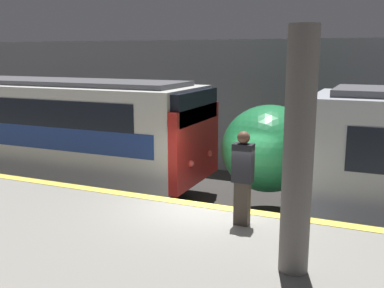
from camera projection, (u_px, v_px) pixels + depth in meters
The scene contains 5 objects.
ground_plane at pixel (213, 250), 9.89m from camera, with size 120.00×120.00×0.00m, color #33302D.
platform at pixel (167, 273), 7.75m from camera, with size 40.00×4.51×1.07m.
station_rear_barrier at pixel (282, 109), 15.35m from camera, with size 50.00×0.15×4.71m.
support_pillar_near at pixel (298, 153), 6.40m from camera, with size 0.44×0.44×3.60m.
person_walking at pixel (243, 175), 8.36m from camera, with size 0.38×0.24×1.80m.
Camera 1 is at (3.24, -8.64, 4.27)m, focal length 42.00 mm.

